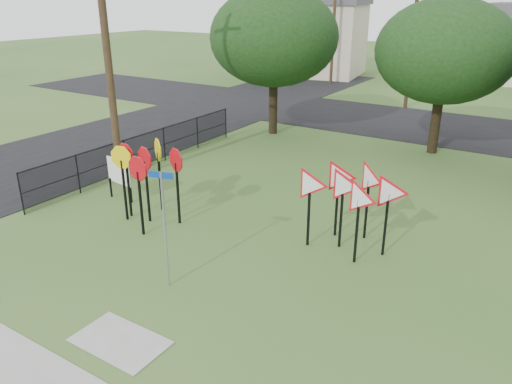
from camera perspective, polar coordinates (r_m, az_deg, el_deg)
ground at (r=12.77m, az=-7.28°, el=-10.96°), size 140.00×140.00×0.00m
street_left at (r=27.19m, az=-13.53°, el=6.51°), size 8.00×50.00×0.02m
street_far at (r=29.80m, az=18.09°, el=7.35°), size 60.00×8.00×0.02m
curb_pad at (r=11.39m, az=-15.27°, el=-16.14°), size 2.00×1.20×0.02m
street_name_sign at (r=12.19m, az=-10.42°, el=-3.47°), size 0.61×0.19×3.04m
stop_sign_cluster at (r=15.95m, az=-12.62°, el=2.91°), size 2.47×1.99×2.51m
yield_sign_cluster at (r=14.13m, az=10.79°, el=0.30°), size 3.11×1.94×2.44m
info_board at (r=18.15m, az=-15.40°, el=2.11°), size 1.21×0.18×1.52m
utility_pole_main at (r=19.15m, az=-16.62°, el=15.93°), size 3.55×0.33×10.00m
far_pole_a at (r=33.46m, az=17.53°, el=16.89°), size 1.40×0.24×9.00m
far_pole_c at (r=41.84m, az=8.88°, el=18.37°), size 1.40×0.24×9.00m
fence_run at (r=21.42m, az=-12.53°, el=4.71°), size 0.05×11.55×1.50m
house_left at (r=47.21m, az=6.26°, el=17.69°), size 10.58×8.88×7.20m
tree_near_left at (r=25.78m, az=2.07°, el=17.24°), size 6.40×6.40×7.27m
tree_near_mid at (r=23.79m, az=20.80°, el=14.77°), size 6.00×6.00×6.80m
tree_far_left at (r=44.60m, az=1.46°, el=19.53°), size 6.80×6.80×7.73m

